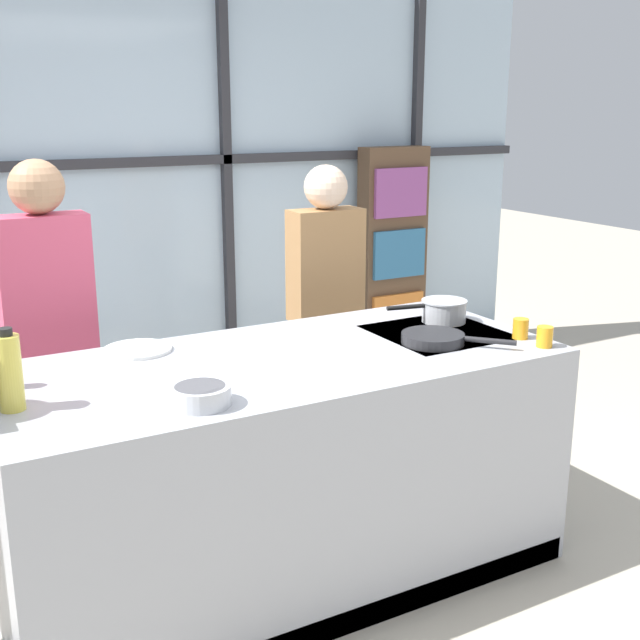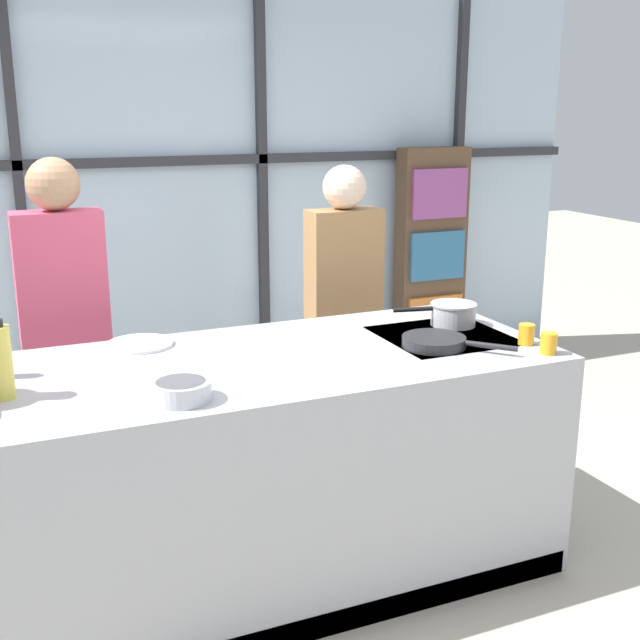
{
  "view_description": "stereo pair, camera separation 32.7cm",
  "coord_description": "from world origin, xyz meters",
  "px_view_note": "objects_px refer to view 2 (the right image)",
  "views": [
    {
      "loc": [
        -1.32,
        -2.66,
        1.89
      ],
      "look_at": [
        0.23,
        0.1,
        1.04
      ],
      "focal_mm": 45.0,
      "sensor_mm": 36.0,
      "label": 1
    },
    {
      "loc": [
        -1.02,
        -2.81,
        1.89
      ],
      "look_at": [
        0.23,
        0.1,
        1.04
      ],
      "focal_mm": 45.0,
      "sensor_mm": 36.0,
      "label": 2
    }
  ],
  "objects_px": {
    "mixing_bowl": "(181,390)",
    "juice_glass_near": "(549,343)",
    "spectator_center_left": "(344,296)",
    "white_plate": "(140,344)",
    "frying_pan": "(436,341)",
    "saucepan": "(453,313)",
    "juice_glass_far": "(526,334)",
    "oil_bottle": "(0,362)",
    "spectator_far_left": "(64,314)"
  },
  "relations": [
    {
      "from": "juice_glass_near",
      "to": "white_plate",
      "type": "bearing_deg",
      "value": 152.84
    },
    {
      "from": "frying_pan",
      "to": "juice_glass_far",
      "type": "height_order",
      "value": "juice_glass_far"
    },
    {
      "from": "frying_pan",
      "to": "oil_bottle",
      "type": "height_order",
      "value": "oil_bottle"
    },
    {
      "from": "spectator_center_left",
      "to": "juice_glass_near",
      "type": "height_order",
      "value": "spectator_center_left"
    },
    {
      "from": "mixing_bowl",
      "to": "juice_glass_near",
      "type": "distance_m",
      "value": 1.46
    },
    {
      "from": "spectator_far_left",
      "to": "juice_glass_far",
      "type": "relative_size",
      "value": 19.58
    },
    {
      "from": "saucepan",
      "to": "oil_bottle",
      "type": "relative_size",
      "value": 1.38
    },
    {
      "from": "spectator_far_left",
      "to": "juice_glass_near",
      "type": "bearing_deg",
      "value": 143.21
    },
    {
      "from": "spectator_center_left",
      "to": "juice_glass_far",
      "type": "height_order",
      "value": "spectator_center_left"
    },
    {
      "from": "saucepan",
      "to": "juice_glass_far",
      "type": "relative_size",
      "value": 4.41
    },
    {
      "from": "white_plate",
      "to": "oil_bottle",
      "type": "bearing_deg",
      "value": -141.62
    },
    {
      "from": "saucepan",
      "to": "frying_pan",
      "type": "bearing_deg",
      "value": -133.42
    },
    {
      "from": "saucepan",
      "to": "mixing_bowl",
      "type": "bearing_deg",
      "value": -161.58
    },
    {
      "from": "juice_glass_near",
      "to": "juice_glass_far",
      "type": "distance_m",
      "value": 0.14
    },
    {
      "from": "white_plate",
      "to": "juice_glass_far",
      "type": "height_order",
      "value": "juice_glass_far"
    },
    {
      "from": "oil_bottle",
      "to": "spectator_far_left",
      "type": "bearing_deg",
      "value": 72.47
    },
    {
      "from": "frying_pan",
      "to": "mixing_bowl",
      "type": "distance_m",
      "value": 1.11
    },
    {
      "from": "white_plate",
      "to": "saucepan",
      "type": "bearing_deg",
      "value": -10.02
    },
    {
      "from": "spectator_center_left",
      "to": "white_plate",
      "type": "relative_size",
      "value": 5.9
    },
    {
      "from": "frying_pan",
      "to": "white_plate",
      "type": "height_order",
      "value": "frying_pan"
    },
    {
      "from": "frying_pan",
      "to": "juice_glass_near",
      "type": "bearing_deg",
      "value": -35.48
    },
    {
      "from": "spectator_center_left",
      "to": "mixing_bowl",
      "type": "relative_size",
      "value": 7.82
    },
    {
      "from": "white_plate",
      "to": "juice_glass_near",
      "type": "height_order",
      "value": "juice_glass_near"
    },
    {
      "from": "white_plate",
      "to": "frying_pan",
      "type": "bearing_deg",
      "value": -24.12
    },
    {
      "from": "mixing_bowl",
      "to": "oil_bottle",
      "type": "xyz_separation_m",
      "value": [
        -0.54,
        0.26,
        0.09
      ]
    },
    {
      "from": "spectator_far_left",
      "to": "frying_pan",
      "type": "bearing_deg",
      "value": 142.87
    },
    {
      "from": "spectator_far_left",
      "to": "oil_bottle",
      "type": "height_order",
      "value": "spectator_far_left"
    },
    {
      "from": "frying_pan",
      "to": "juice_glass_near",
      "type": "height_order",
      "value": "juice_glass_near"
    },
    {
      "from": "spectator_far_left",
      "to": "mixing_bowl",
      "type": "distance_m",
      "value": 1.23
    },
    {
      "from": "white_plate",
      "to": "juice_glass_near",
      "type": "distance_m",
      "value": 1.64
    },
    {
      "from": "spectator_center_left",
      "to": "juice_glass_near",
      "type": "distance_m",
      "value": 1.31
    },
    {
      "from": "oil_bottle",
      "to": "juice_glass_near",
      "type": "height_order",
      "value": "oil_bottle"
    },
    {
      "from": "spectator_center_left",
      "to": "frying_pan",
      "type": "bearing_deg",
      "value": 86.59
    },
    {
      "from": "juice_glass_far",
      "to": "oil_bottle",
      "type": "bearing_deg",
      "value": 174.78
    },
    {
      "from": "frying_pan",
      "to": "saucepan",
      "type": "height_order",
      "value": "saucepan"
    },
    {
      "from": "oil_bottle",
      "to": "juice_glass_far",
      "type": "distance_m",
      "value": 2.01
    },
    {
      "from": "saucepan",
      "to": "oil_bottle",
      "type": "height_order",
      "value": "oil_bottle"
    },
    {
      "from": "mixing_bowl",
      "to": "juice_glass_near",
      "type": "height_order",
      "value": "juice_glass_near"
    },
    {
      "from": "saucepan",
      "to": "juice_glass_near",
      "type": "bearing_deg",
      "value": -77.0
    },
    {
      "from": "mixing_bowl",
      "to": "juice_glass_far",
      "type": "distance_m",
      "value": 1.46
    },
    {
      "from": "juice_glass_far",
      "to": "mixing_bowl",
      "type": "bearing_deg",
      "value": -177.11
    },
    {
      "from": "spectator_far_left",
      "to": "spectator_center_left",
      "type": "bearing_deg",
      "value": 180.0
    },
    {
      "from": "saucepan",
      "to": "white_plate",
      "type": "height_order",
      "value": "saucepan"
    },
    {
      "from": "frying_pan",
      "to": "juice_glass_near",
      "type": "xyz_separation_m",
      "value": [
        0.36,
        -0.26,
        0.02
      ]
    },
    {
      "from": "mixing_bowl",
      "to": "juice_glass_far",
      "type": "bearing_deg",
      "value": 2.89
    },
    {
      "from": "oil_bottle",
      "to": "juice_glass_far",
      "type": "xyz_separation_m",
      "value": [
        2.0,
        -0.18,
        -0.09
      ]
    },
    {
      "from": "frying_pan",
      "to": "oil_bottle",
      "type": "distance_m",
      "value": 1.64
    },
    {
      "from": "frying_pan",
      "to": "juice_glass_far",
      "type": "relative_size",
      "value": 4.53
    },
    {
      "from": "spectator_center_left",
      "to": "mixing_bowl",
      "type": "xyz_separation_m",
      "value": [
        -1.16,
        -1.2,
        0.05
      ]
    },
    {
      "from": "white_plate",
      "to": "oil_bottle",
      "type": "relative_size",
      "value": 0.99
    }
  ]
}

